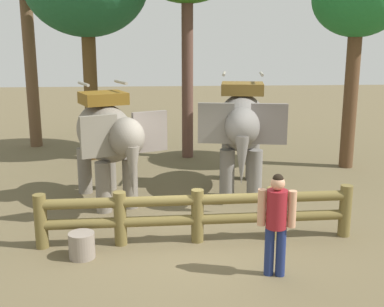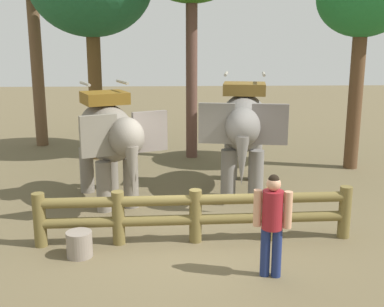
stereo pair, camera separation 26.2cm
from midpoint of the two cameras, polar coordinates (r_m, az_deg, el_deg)
The scene contains 7 objects.
ground_plane at distance 9.79m, azimuth 1.18°, elevation -10.10°, with size 60.00×60.00×0.00m, color brown.
log_fence at distance 9.57m, azimuth 1.19°, elevation -6.78°, with size 6.14×0.41×1.05m.
elephant_near_left at distance 11.73m, azimuth -8.93°, elevation 1.99°, with size 2.52×3.40×2.87m.
elephant_center at distance 12.47m, azimuth 6.54°, elevation 3.13°, with size 2.05×3.57×3.01m.
tourist_woman_in_black at distance 8.22m, azimuth 10.14°, elevation -7.38°, with size 0.61×0.41×1.76m.
tree_back_center at distance 15.32m, azimuth 19.55°, elevation 16.09°, with size 2.58×2.58×6.03m.
feed_bucket at distance 9.29m, azimuth -12.04°, elevation -10.18°, with size 0.47×0.47×0.47m.
Camera 2 is at (-0.46, -8.96, 3.92)m, focal length 46.30 mm.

